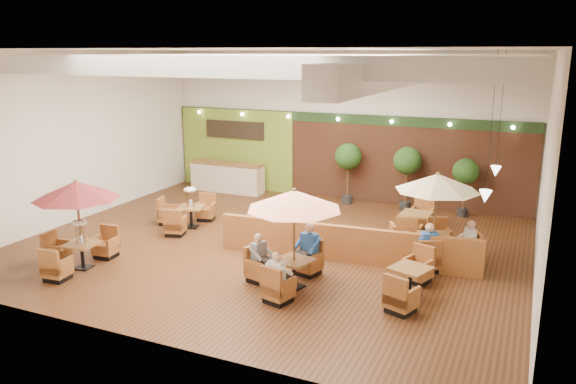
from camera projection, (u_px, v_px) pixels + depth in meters
The scene contains 17 objects.
room at pixel (296, 116), 16.37m from camera, with size 14.04×14.00×5.52m.
service_counter at pixel (227, 177), 22.38m from camera, with size 3.00×0.75×1.18m.
booth_divider at pixel (344, 244), 14.89m from camera, with size 7.06×0.18×0.98m, color brown.
table_0 at pixel (76, 205), 14.14m from camera, with size 2.25×2.34×2.36m.
table_1 at pixel (292, 216), 12.94m from camera, with size 2.36×2.48×2.44m.
table_2 at pixel (436, 200), 14.75m from camera, with size 2.52×2.52×2.42m.
table_3 at pixel (185, 213), 17.88m from camera, with size 1.71×2.46×1.47m.
table_4 at pixel (410, 282), 12.77m from camera, with size 1.02×2.52×0.89m.
table_5 at pixel (416, 226), 16.84m from camera, with size 0.89×2.60×0.97m.
topiary_0 at pixel (348, 159), 20.34m from camera, with size 0.97×0.97×2.25m.
topiary_1 at pixel (407, 163), 19.49m from camera, with size 0.97×0.97×2.26m.
topiary_2 at pixel (466, 173), 18.77m from camera, with size 0.86×0.86×2.00m.
diner_0 at pixel (278, 271), 12.38m from camera, with size 0.40×0.36×0.75m.
diner_1 at pixel (308, 245), 13.94m from camera, with size 0.47×0.42×0.86m.
diner_2 at pixel (260, 252), 13.51m from camera, with size 0.37×0.41×0.76m.
diner_3 at pixel (428, 242), 14.18m from camera, with size 0.47×0.45×0.82m.
diner_4 at pixel (468, 238), 14.62m from camera, with size 0.39×0.41×0.74m.
Camera 1 is at (6.70, -13.89, 5.43)m, focal length 35.00 mm.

